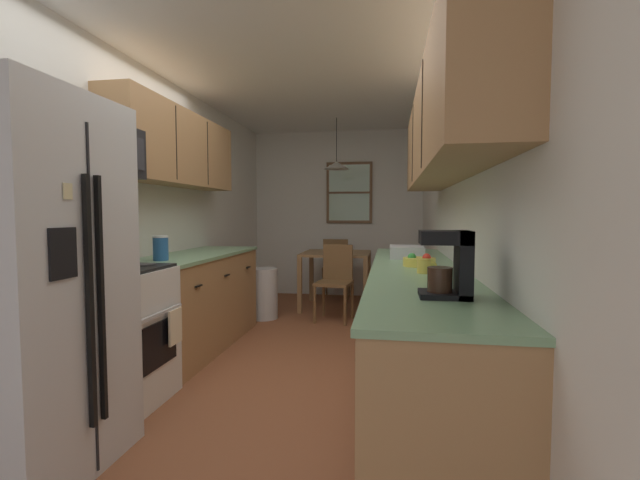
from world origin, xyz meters
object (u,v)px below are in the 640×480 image
object	(u,v)px
dish_rack	(407,252)
refrigerator	(24,287)
microwave_over_range	(92,150)
storage_canister	(161,248)
mug_by_coffeemaker	(424,266)
dining_chair_far	(336,265)
fruit_bowl	(419,261)
dining_chair_near	(335,278)
trash_bin	(264,293)
dining_table	(336,261)
stove_range	(114,335)
coffee_maker	(452,263)

from	to	relation	value
dish_rack	refrigerator	bearing A→B (deg)	-135.04
microwave_over_range	dish_rack	size ratio (longest dim) A/B	1.87
storage_canister	mug_by_coffeemaker	size ratio (longest dim) A/B	1.62
dining_chair_far	fruit_bowl	size ratio (longest dim) A/B	3.93
dining_chair_near	trash_bin	distance (m)	0.90
microwave_over_range	dining_chair_near	world-z (taller)	microwave_over_range
dining_chair_far	refrigerator	bearing A→B (deg)	-101.85
mug_by_coffeemaker	trash_bin	bearing A→B (deg)	127.74
dining_chair_near	storage_canister	xyz separation A→B (m)	(-1.17, -1.90, 0.50)
refrigerator	fruit_bowl	size ratio (longest dim) A/B	8.03
dining_chair_near	fruit_bowl	world-z (taller)	fruit_bowl
dining_chair_near	storage_canister	bearing A→B (deg)	-121.67
mug_by_coffeemaker	dish_rack	bearing A→B (deg)	94.33
refrigerator	trash_bin	size ratio (longest dim) A/B	3.00
dining_table	dish_rack	bearing A→B (deg)	-67.10
stove_range	dining_chair_near	world-z (taller)	stove_range
microwave_over_range	mug_by_coffeemaker	distance (m)	2.27
stove_range	dining_chair_far	bearing A→B (deg)	75.13
refrigerator	dish_rack	xyz separation A→B (m)	(1.89, 1.88, 0.03)
dining_chair_far	mug_by_coffeemaker	xyz separation A→B (m)	(1.00, -3.61, 0.44)
dining_table	coffee_maker	distance (m)	3.89
refrigerator	stove_range	bearing A→B (deg)	94.54
dining_table	fruit_bowl	distance (m)	2.77
microwave_over_range	storage_canister	xyz separation A→B (m)	(0.11, 0.62, -0.69)
dining_table	fruit_bowl	size ratio (longest dim) A/B	3.91
dining_chair_near	dish_rack	world-z (taller)	dish_rack
dining_chair_near	dining_chair_far	xyz separation A→B (m)	(-0.15, 1.30, 0.00)
dining_chair_near	coffee_maker	distance (m)	3.27
dish_rack	dining_chair_near	bearing A→B (deg)	119.69
microwave_over_range	dining_chair_far	size ratio (longest dim) A/B	0.71
dining_chair_near	coffee_maker	xyz separation A→B (m)	(0.91, -3.09, 0.56)
dining_table	dish_rack	distance (m)	2.21
storage_canister	dining_chair_far	bearing A→B (deg)	72.31
refrigerator	coffee_maker	world-z (taller)	refrigerator
trash_bin	stove_range	bearing A→B (deg)	-96.91
trash_bin	mug_by_coffeemaker	xyz separation A→B (m)	(1.72, -2.23, 0.64)
refrigerator	coffee_maker	xyz separation A→B (m)	(2.01, 0.16, 0.14)
dining_chair_near	fruit_bowl	distance (m)	2.17
dining_chair_far	dining_chair_near	bearing A→B (deg)	-83.36
microwave_over_range	storage_canister	distance (m)	0.93
dining_chair_far	coffee_maker	xyz separation A→B (m)	(1.06, -4.39, 0.56)
dining_table	storage_canister	world-z (taller)	storage_canister
stove_range	coffee_maker	world-z (taller)	coffee_maker
mug_by_coffeemaker	dish_rack	xyz separation A→B (m)	(-0.07, 0.94, 0.00)
stove_range	fruit_bowl	bearing A→B (deg)	15.82
trash_bin	dish_rack	bearing A→B (deg)	-37.81
stove_range	storage_canister	distance (m)	0.81
trash_bin	fruit_bowl	distance (m)	2.61
dining_chair_near	trash_bin	world-z (taller)	dining_chair_near
microwave_over_range	stove_range	bearing A→B (deg)	-0.03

